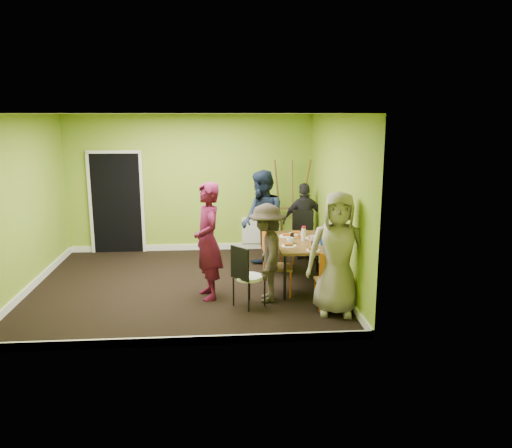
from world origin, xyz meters
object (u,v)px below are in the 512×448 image
at_px(person_left_far, 262,221).
at_px(chair_back_end, 303,225).
at_px(person_standing, 208,241).
at_px(chair_left_near, 275,261).
at_px(chair_left_far, 270,246).
at_px(dining_table, 303,244).
at_px(person_left_near, 267,253).
at_px(person_back_end, 305,221).
at_px(thermos, 304,234).
at_px(easel, 291,206).
at_px(person_front_end, 337,254).
at_px(orange_bottle, 299,236).
at_px(blue_bottle, 322,238).
at_px(chair_bentwood, 246,273).
at_px(chair_front_end, 329,277).

bearing_deg(person_left_far, chair_back_end, 111.55).
bearing_deg(person_left_far, person_standing, -48.83).
bearing_deg(person_left_far, chair_left_near, -8.78).
bearing_deg(chair_left_near, chair_left_far, -172.51).
relative_size(dining_table, person_left_near, 1.00).
bearing_deg(person_back_end, chair_back_end, 63.85).
bearing_deg(thermos, easel, 87.32).
xyz_separation_m(chair_left_near, person_front_end, (0.78, -0.84, 0.35)).
bearing_deg(orange_bottle, person_left_near, -125.33).
xyz_separation_m(dining_table, person_back_end, (0.30, 1.57, 0.05)).
height_order(orange_bottle, person_standing, person_standing).
bearing_deg(blue_bottle, person_left_far, 127.71).
xyz_separation_m(thermos, person_front_end, (0.26, -1.29, 0.03)).
xyz_separation_m(chair_left_near, chair_bentwood, (-0.49, -0.52, -0.02)).
bearing_deg(orange_bottle, person_back_end, 76.08).
relative_size(chair_left_far, person_front_end, 0.52).
relative_size(chair_front_end, orange_bottle, 11.55).
distance_m(chair_front_end, person_front_end, 0.43).
distance_m(thermos, person_left_near, 1.00).
distance_m(chair_back_end, chair_front_end, 2.52).
bearing_deg(chair_left_near, person_back_end, 166.56).
xyz_separation_m(dining_table, chair_left_far, (-0.49, 0.60, -0.18)).
bearing_deg(person_left_far, orange_bottle, 28.27).
distance_m(chair_front_end, thermos, 1.21).
bearing_deg(orange_bottle, person_standing, -155.83).
distance_m(easel, blue_bottle, 2.38).
height_order(chair_bentwood, person_front_end, person_front_end).
bearing_deg(blue_bottle, chair_back_end, 90.47).
distance_m(chair_left_near, thermos, 0.76).
bearing_deg(person_left_near, chair_back_end, 161.76).
xyz_separation_m(easel, person_standing, (-1.66, -2.59, -0.05)).
relative_size(chair_bentwood, person_back_end, 0.63).
xyz_separation_m(chair_left_far, person_left_far, (-0.11, 0.24, 0.40)).
height_order(dining_table, chair_left_far, chair_left_far).
distance_m(chair_left_near, blue_bottle, 0.84).
height_order(chair_left_far, chair_front_end, chair_left_far).
distance_m(person_left_far, person_left_near, 1.53).
height_order(chair_left_far, chair_bentwood, chair_bentwood).
bearing_deg(person_front_end, chair_left_far, 123.41).
relative_size(dining_table, person_standing, 0.83).
bearing_deg(chair_left_far, orange_bottle, 44.45).
relative_size(chair_front_end, person_left_near, 0.58).
bearing_deg(chair_left_far, easel, 154.94).
bearing_deg(person_front_end, orange_bottle, 113.31).
bearing_deg(person_left_far, person_front_end, 9.69).
height_order(chair_front_end, person_standing, person_standing).
xyz_separation_m(chair_left_near, person_standing, (-1.04, -0.07, 0.37)).
height_order(chair_left_near, thermos, thermos).
bearing_deg(orange_bottle, chair_left_far, 137.94).
distance_m(person_left_far, person_back_end, 1.17).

